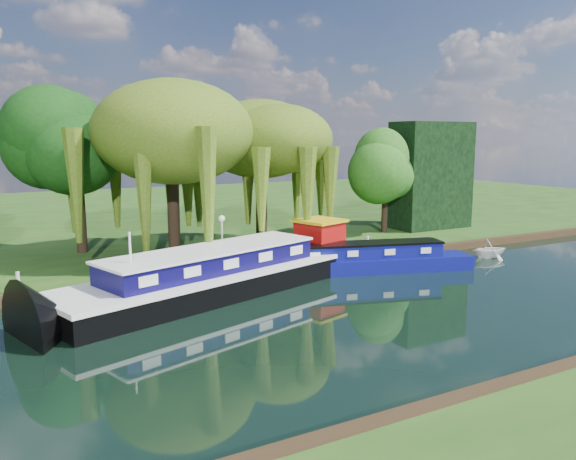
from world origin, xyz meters
TOP-DOWN VIEW (x-y plane):
  - ground at (0.00, 0.00)m, footprint 120.00×120.00m
  - far_bank at (0.00, 34.00)m, footprint 120.00×52.00m
  - dutch_barge at (-0.91, 6.00)m, footprint 17.59×8.78m
  - narrowboat at (7.16, 6.02)m, footprint 12.04×5.31m
  - white_cruiser at (15.95, 5.32)m, footprint 2.77×2.52m
  - willow_left at (-1.42, 13.14)m, footprint 8.03×8.03m
  - willow_right at (4.07, 12.77)m, footprint 6.82×6.82m
  - tree_far_mid at (-6.03, 16.77)m, footprint 5.44×5.44m
  - tree_far_right at (14.59, 13.88)m, footprint 3.94×3.94m
  - conifer_hedge at (19.00, 14.00)m, footprint 6.00×3.00m
  - lamppost at (0.50, 10.50)m, footprint 0.36×0.36m
  - mooring_posts at (-0.50, 8.40)m, footprint 19.16×0.16m

SIDE VIEW (x-z plane):
  - ground at x=0.00m, z-range 0.00..0.00m
  - white_cruiser at x=15.95m, z-range -0.63..0.63m
  - far_bank at x=0.00m, z-range 0.00..0.45m
  - narrowboat at x=7.16m, z-range -0.25..1.49m
  - dutch_barge at x=-0.91m, z-range -0.92..2.72m
  - mooring_posts at x=-0.50m, z-range 0.45..1.45m
  - lamppost at x=0.50m, z-range 1.14..3.70m
  - conifer_hedge at x=19.00m, z-range 0.45..8.45m
  - tree_far_right at x=14.59m, z-range 1.68..8.13m
  - willow_right at x=4.07m, z-range 2.36..10.67m
  - tree_far_mid at x=-6.03m, z-range 2.13..11.04m
  - willow_left at x=-1.42m, z-range 2.63..12.25m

